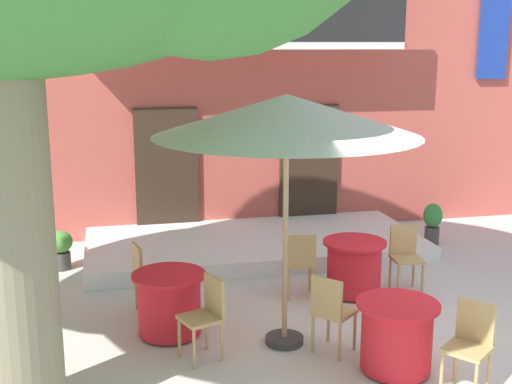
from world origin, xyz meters
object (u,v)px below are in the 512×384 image
Objects in this scene: cafe_chair_middle_0 at (206,312)px; cafe_table_front at (354,267)px; cafe_chair_near_tree_1 at (331,309)px; cafe_table_middle at (169,303)px; ground_planter_right at (433,221)px; ground_planter_left at (60,248)px; cafe_chair_middle_1 at (146,273)px; cafe_chair_front_0 at (405,253)px; cafe_chair_near_tree_0 at (470,341)px; cafe_umbrella at (287,116)px; cafe_chair_front_1 at (301,260)px; cafe_table_near_tree at (397,336)px.

cafe_chair_middle_0 is 1.05× the size of cafe_table_front.
cafe_chair_near_tree_1 is 1.91m from cafe_table_middle.
ground_planter_right is at bearing 41.33° from cafe_table_front.
ground_planter_left is 0.84× the size of ground_planter_right.
cafe_chair_middle_1 reaches higher than cafe_table_middle.
cafe_table_front is (2.25, 1.42, -0.14)m from cafe_chair_middle_0.
cafe_chair_middle_1 reaches higher than ground_planter_right.
cafe_chair_front_0 reaches higher than cafe_table_middle.
ground_planter_right is at bearing 29.12° from cafe_table_middle.
cafe_table_middle is 0.95× the size of cafe_chair_front_0.
cafe_table_front is (0.91, 1.64, -0.14)m from cafe_chair_near_tree_1.
cafe_chair_near_tree_0 is 1.05× the size of cafe_table_middle.
cafe_table_middle is 0.30× the size of cafe_umbrella.
cafe_chair_middle_1 is at bearing -178.30° from cafe_chair_front_1.
cafe_table_front is at bearing -2.75° from cafe_chair_front_1.
cafe_umbrella is at bearing 9.09° from cafe_chair_middle_0.
cafe_chair_middle_1 is at bearing 107.23° from cafe_table_middle.
cafe_umbrella is 4.82× the size of ground_planter_left.
cafe_chair_front_1 reaches higher than ground_planter_left.
cafe_chair_near_tree_1 is 2.16m from cafe_umbrella.
cafe_chair_middle_1 is at bearing 138.84° from cafe_table_near_tree.
cafe_chair_near_tree_0 is at bearing -42.11° from cafe_chair_middle_1.
cafe_chair_near_tree_1 is at bearing -95.23° from cafe_chair_front_1.
cafe_chair_middle_1 is 2.33m from ground_planter_left.
cafe_table_front reaches higher than ground_planter_right.
cafe_chair_front_1 is (-1.51, 0.03, 0.00)m from cafe_chair_front_0.
cafe_chair_near_tree_0 reaches higher than cafe_table_middle.
ground_planter_left is at bearing 179.31° from ground_planter_right.
ground_planter_left is (-4.14, 4.69, -0.19)m from cafe_chair_near_tree_0.
cafe_table_near_tree is at bearing -117.24° from cafe_chair_front_0.
ground_planter_left is (-1.40, 2.72, -0.05)m from cafe_table_middle.
cafe_table_middle is 3.43m from cafe_chair_front_0.
cafe_umbrella is (0.92, 0.15, 2.08)m from cafe_chair_middle_0.
cafe_table_middle is 0.95× the size of cafe_chair_middle_1.
cafe_chair_front_1 is (0.15, 1.68, 0.00)m from cafe_chair_near_tree_1.
cafe_chair_near_tree_0 is 6.26m from ground_planter_left.
cafe_chair_front_0 is (0.60, 2.72, 0.00)m from cafe_chair_near_tree_0.
cafe_umbrella reaches higher than cafe_chair_near_tree_0.
cafe_chair_near_tree_0 is (0.52, -0.54, 0.14)m from cafe_table_near_tree.
cafe_chair_middle_1 is at bearing -179.48° from cafe_chair_front_0.
cafe_table_middle is at bearing 147.45° from cafe_table_near_tree.
cafe_chair_front_0 is (1.66, 1.65, 0.00)m from cafe_chair_near_tree_1.
cafe_umbrella is (1.48, -1.25, 2.08)m from cafe_chair_middle_1.
cafe_umbrella is at bearing -113.79° from cafe_chair_front_1.
cafe_table_front is at bearing -179.45° from cafe_chair_front_0.
cafe_chair_front_0 is at bearing 44.79° from cafe_chair_near_tree_1.
cafe_chair_front_0 and cafe_chair_front_1 have the same top height.
cafe_chair_near_tree_0 reaches higher than ground_planter_right.
cafe_table_near_tree is 2.03m from cafe_chair_middle_0.
cafe_chair_middle_1 is 1.05× the size of cafe_table_front.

